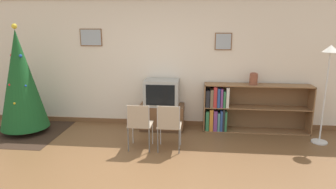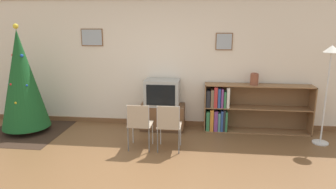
{
  "view_description": "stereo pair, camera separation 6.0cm",
  "coord_description": "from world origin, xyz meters",
  "px_view_note": "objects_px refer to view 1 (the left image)",
  "views": [
    {
      "loc": [
        0.84,
        -3.57,
        2.15
      ],
      "look_at": [
        0.34,
        1.38,
        0.94
      ],
      "focal_mm": 32.0,
      "sensor_mm": 36.0,
      "label": 1
    },
    {
      "loc": [
        0.9,
        -3.57,
        2.15
      ],
      "look_at": [
        0.34,
        1.38,
        0.94
      ],
      "focal_mm": 32.0,
      "sensor_mm": 36.0,
      "label": 2
    }
  ],
  "objects_px": {
    "standing_lamp": "(328,69)",
    "folding_chair_right": "(169,125)",
    "folding_chair_left": "(139,124)",
    "bookshelf": "(236,108)",
    "tv_console": "(162,117)",
    "vase": "(254,79)",
    "christmas_tree": "(21,80)",
    "television": "(162,93)"
  },
  "relations": [
    {
      "from": "christmas_tree",
      "to": "standing_lamp",
      "type": "bearing_deg",
      "value": 0.27
    },
    {
      "from": "christmas_tree",
      "to": "bookshelf",
      "type": "height_order",
      "value": "christmas_tree"
    },
    {
      "from": "christmas_tree",
      "to": "folding_chair_left",
      "type": "height_order",
      "value": "christmas_tree"
    },
    {
      "from": "bookshelf",
      "to": "standing_lamp",
      "type": "height_order",
      "value": "standing_lamp"
    },
    {
      "from": "christmas_tree",
      "to": "bookshelf",
      "type": "bearing_deg",
      "value": 7.23
    },
    {
      "from": "tv_console",
      "to": "christmas_tree",
      "type": "bearing_deg",
      "value": -170.42
    },
    {
      "from": "standing_lamp",
      "to": "folding_chair_right",
      "type": "bearing_deg",
      "value": -166.68
    },
    {
      "from": "bookshelf",
      "to": "vase",
      "type": "xyz_separation_m",
      "value": [
        0.3,
        -0.01,
        0.62
      ]
    },
    {
      "from": "folding_chair_right",
      "to": "standing_lamp",
      "type": "xyz_separation_m",
      "value": [
        2.71,
        0.64,
        0.89
      ]
    },
    {
      "from": "tv_console",
      "to": "folding_chair_left",
      "type": "height_order",
      "value": "folding_chair_left"
    },
    {
      "from": "tv_console",
      "to": "folding_chair_left",
      "type": "bearing_deg",
      "value": -103.31
    },
    {
      "from": "tv_console",
      "to": "folding_chair_right",
      "type": "height_order",
      "value": "folding_chair_right"
    },
    {
      "from": "television",
      "to": "folding_chair_right",
      "type": "relative_size",
      "value": 0.84
    },
    {
      "from": "bookshelf",
      "to": "vase",
      "type": "distance_m",
      "value": 0.68
    },
    {
      "from": "folding_chair_left",
      "to": "bookshelf",
      "type": "xyz_separation_m",
      "value": [
        1.75,
        1.15,
        -0.01
      ]
    },
    {
      "from": "folding_chair_left",
      "to": "vase",
      "type": "relative_size",
      "value": 3.52
    },
    {
      "from": "folding_chair_left",
      "to": "folding_chair_right",
      "type": "relative_size",
      "value": 1.0
    },
    {
      "from": "folding_chair_right",
      "to": "vase",
      "type": "height_order",
      "value": "vase"
    },
    {
      "from": "folding_chair_right",
      "to": "christmas_tree",
      "type": "bearing_deg",
      "value": 168.2
    },
    {
      "from": "television",
      "to": "folding_chair_left",
      "type": "height_order",
      "value": "television"
    },
    {
      "from": "standing_lamp",
      "to": "bookshelf",
      "type": "bearing_deg",
      "value": 160.9
    },
    {
      "from": "folding_chair_left",
      "to": "standing_lamp",
      "type": "relative_size",
      "value": 0.46
    },
    {
      "from": "tv_console",
      "to": "bookshelf",
      "type": "distance_m",
      "value": 1.52
    },
    {
      "from": "bookshelf",
      "to": "vase",
      "type": "height_order",
      "value": "vase"
    },
    {
      "from": "vase",
      "to": "standing_lamp",
      "type": "relative_size",
      "value": 0.13
    },
    {
      "from": "christmas_tree",
      "to": "television",
      "type": "height_order",
      "value": "christmas_tree"
    },
    {
      "from": "tv_console",
      "to": "standing_lamp",
      "type": "xyz_separation_m",
      "value": [
        2.96,
        -0.43,
        1.1
      ]
    },
    {
      "from": "christmas_tree",
      "to": "folding_chair_right",
      "type": "relative_size",
      "value": 2.58
    },
    {
      "from": "folding_chair_left",
      "to": "bookshelf",
      "type": "height_order",
      "value": "bookshelf"
    },
    {
      "from": "tv_console",
      "to": "bookshelf",
      "type": "height_order",
      "value": "bookshelf"
    },
    {
      "from": "christmas_tree",
      "to": "television",
      "type": "distance_m",
      "value": 2.74
    },
    {
      "from": "vase",
      "to": "standing_lamp",
      "type": "distance_m",
      "value": 1.29
    },
    {
      "from": "christmas_tree",
      "to": "tv_console",
      "type": "bearing_deg",
      "value": 9.58
    },
    {
      "from": "television",
      "to": "standing_lamp",
      "type": "relative_size",
      "value": 0.39
    },
    {
      "from": "bookshelf",
      "to": "folding_chair_left",
      "type": "bearing_deg",
      "value": -146.83
    },
    {
      "from": "folding_chair_left",
      "to": "standing_lamp",
      "type": "bearing_deg",
      "value": 11.29
    },
    {
      "from": "christmas_tree",
      "to": "tv_console",
      "type": "distance_m",
      "value": 2.84
    },
    {
      "from": "tv_console",
      "to": "television",
      "type": "distance_m",
      "value": 0.52
    },
    {
      "from": "folding_chair_right",
      "to": "standing_lamp",
      "type": "height_order",
      "value": "standing_lamp"
    },
    {
      "from": "vase",
      "to": "folding_chair_right",
      "type": "bearing_deg",
      "value": -143.76
    },
    {
      "from": "tv_console",
      "to": "vase",
      "type": "bearing_deg",
      "value": 2.05
    },
    {
      "from": "folding_chair_left",
      "to": "folding_chair_right",
      "type": "distance_m",
      "value": 0.51
    }
  ]
}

